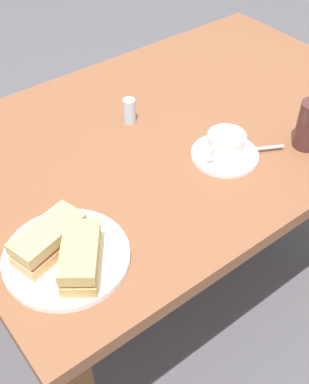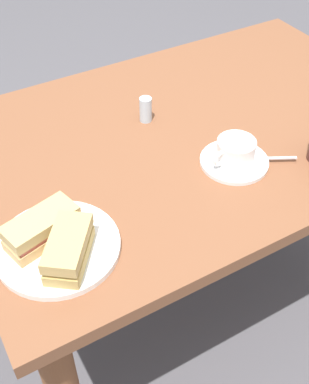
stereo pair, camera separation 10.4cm
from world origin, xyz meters
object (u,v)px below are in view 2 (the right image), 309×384
sandwich_back (69,249)px  coffee_saucer (235,161)px  spoon (269,158)px  coffee_cup (236,150)px  dining_table (193,163)px  sandwich_plate (58,247)px  salt_shaker (146,109)px  sandwich_front (42,228)px

sandwich_back → coffee_saucer: 0.46m
sandwich_back → spoon: 0.53m
sandwich_back → coffee_cup: bearing=10.9°
dining_table → sandwich_plate: 0.52m
sandwich_plate → salt_shaker: bearing=39.3°
dining_table → coffee_cup: bearing=-89.8°
sandwich_plate → coffee_saucer: size_ratio=1.53×
sandwich_front → spoon: size_ratio=1.72×
coffee_cup → spoon: coffee_cup is taller
sandwich_front → salt_shaker: size_ratio=2.38×
dining_table → salt_shaker: salt_shaker is taller
coffee_cup → spoon: 0.09m
sandwich_back → salt_shaker: (0.36, 0.34, -0.01)m
coffee_cup → sandwich_front: bearing=-178.4°
spoon → coffee_saucer: bearing=151.9°
dining_table → coffee_saucer: 0.21m
dining_table → spoon: size_ratio=13.36×
sandwich_front → coffee_saucer: bearing=1.6°
sandwich_front → spoon: sandwich_front is taller
dining_table → sandwich_front: sandwich_front is taller
sandwich_plate → spoon: spoon is taller
sandwich_plate → sandwich_front: size_ratio=1.55×
sandwich_front → dining_table: bearing=20.4°
sandwich_back → coffee_cup: (0.45, 0.09, -0.00)m
dining_table → sandwich_back: bearing=-150.9°
coffee_cup → salt_shaker: 0.27m
dining_table → sandwich_back: 0.54m
coffee_cup → salt_shaker: salt_shaker is taller
coffee_saucer → spoon: 0.08m
sandwich_front → sandwich_back: same height
sandwich_back → salt_shaker: bearing=44.0°
sandwich_front → sandwich_back: (0.03, -0.07, 0.00)m
dining_table → sandwich_plate: bearing=-156.0°
dining_table → spoon: spoon is taller
sandwich_front → salt_shaker: bearing=35.4°
sandwich_plate → spoon: bearing=0.3°
spoon → coffee_cup: bearing=152.5°
dining_table → sandwich_front: size_ratio=7.76×
coffee_cup → salt_shaker: size_ratio=1.74×
coffee_saucer → sandwich_back: bearing=-169.1°
sandwich_back → coffee_cup: 0.46m
salt_shaker → sandwich_plate: bearing=-140.7°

